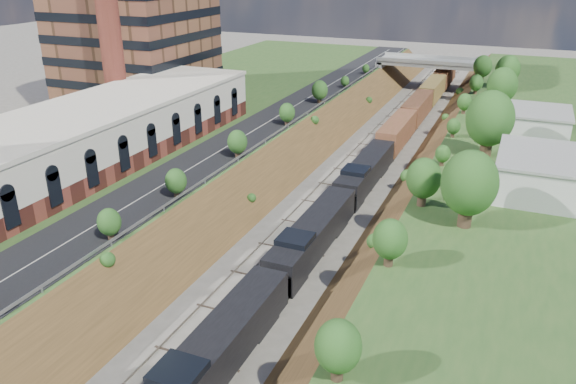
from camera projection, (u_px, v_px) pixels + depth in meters
name	position (u px, v px, depth m)	size (l,w,h in m)	color
platform_left	(154.00, 135.00, 89.56)	(44.00, 180.00, 5.00)	#2F5422
embankment_left	(280.00, 168.00, 82.63)	(7.07, 180.00, 7.07)	brown
embankment_right	(431.00, 191.00, 74.74)	(7.07, 180.00, 7.07)	brown
rail_left_track	(334.00, 176.00, 79.58)	(1.58, 180.00, 0.18)	gray
rail_right_track	(370.00, 181.00, 77.72)	(1.58, 180.00, 0.18)	gray
road	(252.00, 132.00, 82.29)	(8.00, 180.00, 0.10)	black
guardrail	(277.00, 132.00, 80.46)	(0.10, 171.00, 0.70)	#99999E
commercial_building	(75.00, 141.00, 66.75)	(14.30, 62.30, 7.00)	brown
overpass	(431.00, 69.00, 129.42)	(24.50, 8.30, 7.40)	gray
white_building_near	(541.00, 175.00, 60.75)	(9.00, 12.00, 4.00)	silver
white_building_far	(538.00, 124.00, 79.68)	(8.00, 10.00, 3.60)	silver
tree_right_large	(469.00, 184.00, 51.96)	(5.25, 5.25, 7.61)	#473323
tree_left_crest	(76.00, 243.00, 46.23)	(2.45, 2.45, 3.55)	#473323
freight_train	(394.00, 137.00, 88.32)	(3.16, 126.89, 4.69)	black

